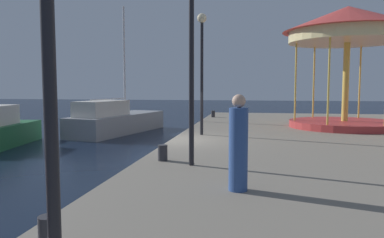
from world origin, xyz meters
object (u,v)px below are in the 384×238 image
lamp_post_far_end (202,53)px  sailboat_grey (116,120)px  lamp_post_mid_promenade (191,41)px  bollard_south (49,233)px  bollard_center (163,153)px  person_mid_promenade (238,146)px  bollard_north (213,114)px  carousel (347,37)px

lamp_post_far_end → sailboat_grey: bearing=134.4°
lamp_post_mid_promenade → bollard_south: (-0.83, -4.80, -2.72)m
lamp_post_far_end → bollard_south: (-0.30, -10.38, -2.93)m
bollard_center → person_mid_promenade: bearing=-50.4°
lamp_post_mid_promenade → bollard_north: (-1.00, 13.94, -2.72)m
lamp_post_mid_promenade → bollard_north: size_ratio=10.67×
carousel → bollard_south: (-6.37, -13.98, -3.87)m
bollard_south → person_mid_promenade: bearing=54.5°
sailboat_grey → bollard_center: size_ratio=18.79×
sailboat_grey → lamp_post_far_end: 8.85m
bollard_north → person_mid_promenade: 16.08m
lamp_post_mid_promenade → bollard_center: size_ratio=10.67×
bollard_south → sailboat_grey: bearing=108.6°
carousel → bollard_center: (-6.34, -8.76, -3.87)m
carousel → person_mid_promenade: carousel is taller
person_mid_promenade → bollard_south: bearing=-125.5°
lamp_post_mid_promenade → carousel: bearing=58.9°
bollard_north → person_mid_promenade: (2.17, -15.93, 0.61)m
sailboat_grey → bollard_south: 17.18m
carousel → lamp_post_mid_promenade: size_ratio=1.34×
lamp_post_mid_promenade → bollard_south: size_ratio=10.67×
lamp_post_far_end → carousel: bearing=30.6°
lamp_post_far_end → person_mid_promenade: bearing=-77.2°
carousel → person_mid_promenade: 12.42m
lamp_post_far_end → bollard_south: 10.79m
bollard_center → person_mid_promenade: 3.17m
bollard_south → person_mid_promenade: (2.01, 2.82, 0.61)m
carousel → bollard_south: size_ratio=14.26×
bollard_center → person_mid_promenade: size_ratio=0.23×
bollard_north → bollard_south: (0.16, -18.75, 0.00)m
carousel → lamp_post_mid_promenade: (-5.54, -9.18, -1.15)m
sailboat_grey → carousel: 12.76m
sailboat_grey → carousel: size_ratio=1.32×
bollard_south → lamp_post_far_end: bearing=88.4°
sailboat_grey → bollard_center: (5.51, -11.07, 0.26)m
bollard_center → lamp_post_far_end: bearing=87.0°
carousel → person_mid_promenade: size_ratio=3.31×
carousel → bollard_south: carousel is taller
bollard_north → bollard_south: size_ratio=1.00×
person_mid_promenade → lamp_post_mid_promenade: bearing=120.7°
lamp_post_far_end → person_mid_promenade: size_ratio=2.68×
bollard_south → person_mid_promenade: 3.52m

